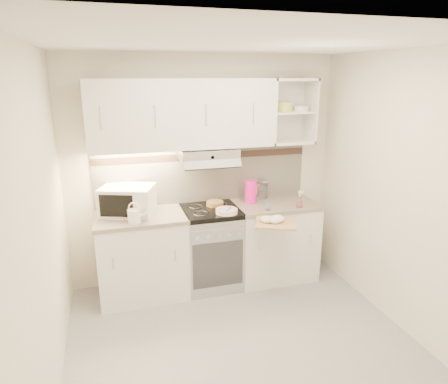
# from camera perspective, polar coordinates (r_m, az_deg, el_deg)

# --- Properties ---
(ground) EXTENTS (3.00, 3.00, 0.00)m
(ground) POSITION_cam_1_polar(r_m,az_deg,el_deg) (3.78, 2.70, -20.80)
(ground) COLOR #969699
(ground) RESTS_ON ground
(room_shell) EXTENTS (3.04, 2.84, 2.52)m
(room_shell) POSITION_cam_1_polar(r_m,az_deg,el_deg) (3.42, 1.10, 5.35)
(room_shell) COLOR silver
(room_shell) RESTS_ON ground
(base_cabinet_left) EXTENTS (0.90, 0.60, 0.86)m
(base_cabinet_left) POSITION_cam_1_polar(r_m,az_deg,el_deg) (4.36, -11.57, -9.12)
(base_cabinet_left) COLOR white
(base_cabinet_left) RESTS_ON ground
(worktop_left) EXTENTS (0.92, 0.62, 0.04)m
(worktop_left) POSITION_cam_1_polar(r_m,az_deg,el_deg) (4.19, -11.92, -3.55)
(worktop_left) COLOR gray
(worktop_left) RESTS_ON base_cabinet_left
(base_cabinet_right) EXTENTS (0.90, 0.60, 0.86)m
(base_cabinet_right) POSITION_cam_1_polar(r_m,az_deg,el_deg) (4.69, 7.11, -7.01)
(base_cabinet_right) COLOR white
(base_cabinet_right) RESTS_ON ground
(worktop_right) EXTENTS (0.92, 0.62, 0.04)m
(worktop_right) POSITION_cam_1_polar(r_m,az_deg,el_deg) (4.53, 7.31, -1.77)
(worktop_right) COLOR gray
(worktop_right) RESTS_ON base_cabinet_right
(electric_range) EXTENTS (0.60, 0.60, 0.90)m
(electric_range) POSITION_cam_1_polar(r_m,az_deg,el_deg) (4.46, -1.86, -7.89)
(electric_range) COLOR #B7B7BC
(electric_range) RESTS_ON ground
(microwave) EXTENTS (0.62, 0.54, 0.29)m
(microwave) POSITION_cam_1_polar(r_m,az_deg,el_deg) (4.21, -13.57, -1.16)
(microwave) COLOR white
(microwave) RESTS_ON worktop_left
(watering_can) EXTENTS (0.24, 0.14, 0.21)m
(watering_can) POSITION_cam_1_polar(r_m,az_deg,el_deg) (3.96, -12.59, -3.28)
(watering_can) COLOR white
(watering_can) RESTS_ON worktop_left
(plate_stack) EXTENTS (0.23, 0.23, 0.05)m
(plate_stack) POSITION_cam_1_polar(r_m,az_deg,el_deg) (4.15, 0.38, -2.74)
(plate_stack) COLOR white
(plate_stack) RESTS_ON electric_range
(bread_loaf) EXTENTS (0.19, 0.19, 0.05)m
(bread_loaf) POSITION_cam_1_polar(r_m,az_deg,el_deg) (4.39, -1.31, -1.64)
(bread_loaf) COLOR #9A6843
(bread_loaf) RESTS_ON electric_range
(pink_pitcher) EXTENTS (0.14, 0.13, 0.26)m
(pink_pitcher) POSITION_cam_1_polar(r_m,az_deg,el_deg) (4.46, 3.84, 0.03)
(pink_pitcher) COLOR #FF18A0
(pink_pitcher) RESTS_ON worktop_right
(glass_jar) EXTENTS (0.12, 0.12, 0.22)m
(glass_jar) POSITION_cam_1_polar(r_m,az_deg,el_deg) (4.64, 5.58, 0.42)
(glass_jar) COLOR white
(glass_jar) RESTS_ON worktop_right
(spice_jar) EXTENTS (0.05, 0.05, 0.08)m
(spice_jar) POSITION_cam_1_polar(r_m,az_deg,el_deg) (4.27, 6.28, -2.07)
(spice_jar) COLOR silver
(spice_jar) RESTS_ON worktop_right
(spray_bottle) EXTENTS (0.08, 0.08, 0.20)m
(spray_bottle) POSITION_cam_1_polar(r_m,az_deg,el_deg) (4.39, 10.74, -1.19)
(spray_bottle) COLOR pink
(spray_bottle) RESTS_ON worktop_right
(cutting_board) EXTENTS (0.50, 0.48, 0.02)m
(cutting_board) POSITION_cam_1_polar(r_m,az_deg,el_deg) (4.00, 7.40, -4.39)
(cutting_board) COLOR tan
(cutting_board) RESTS_ON base_cabinet_right
(dish_towel) EXTENTS (0.30, 0.27, 0.07)m
(dish_towel) POSITION_cam_1_polar(r_m,az_deg,el_deg) (3.99, 6.91, -3.77)
(dish_towel) COLOR beige
(dish_towel) RESTS_ON cutting_board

